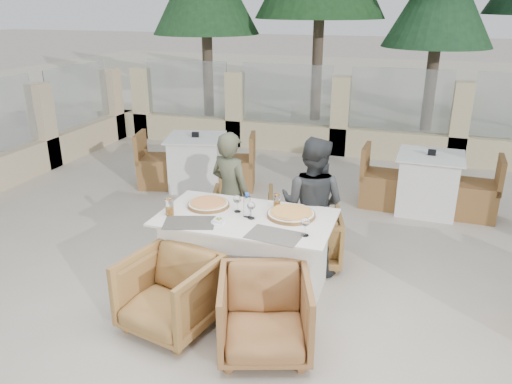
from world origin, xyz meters
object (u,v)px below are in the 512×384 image
(dining_table, at_px, (246,254))
(pizza_left, at_px, (208,204))
(armchair_far_left, at_px, (243,217))
(diner_left, at_px, (231,194))
(pizza_right, at_px, (291,213))
(olive_dish, at_px, (219,220))
(wine_glass_centre, at_px, (237,203))
(bg_table_a, at_px, (197,162))
(beer_glass_left, at_px, (169,207))
(armchair_far_right, at_px, (310,237))
(beer_glass_right, at_px, (277,201))
(diner_right, at_px, (312,205))
(bg_table_b, at_px, (428,183))
(water_bottle, at_px, (247,205))
(armchair_near_right, at_px, (264,315))
(wine_glass_corner, at_px, (305,226))
(armchair_near_left, at_px, (170,293))
(wine_glass_near, at_px, (251,209))

(dining_table, xyz_separation_m, pizza_left, (-0.42, 0.12, 0.41))
(armchair_far_left, bearing_deg, diner_left, 59.78)
(pizza_right, height_order, olive_dish, pizza_right)
(wine_glass_centre, height_order, bg_table_a, wine_glass_centre)
(dining_table, height_order, beer_glass_left, beer_glass_left)
(armchair_far_right, bearing_deg, pizza_right, 67.88)
(pizza_left, distance_m, beer_glass_right, 0.66)
(pizza_right, height_order, beer_glass_left, beer_glass_left)
(beer_glass_right, distance_m, diner_right, 0.45)
(dining_table, xyz_separation_m, beer_glass_right, (0.21, 0.29, 0.45))
(bg_table_a, bearing_deg, diner_left, -69.85)
(olive_dish, xyz_separation_m, diner_left, (-0.24, 0.92, -0.11))
(beer_glass_left, distance_m, bg_table_b, 3.63)
(water_bottle, distance_m, armchair_near_right, 1.07)
(pizza_right, bearing_deg, wine_glass_corner, -59.29)
(armchair_near_right, relative_size, bg_table_b, 0.44)
(armchair_near_left, relative_size, armchair_near_right, 0.99)
(beer_glass_right, bearing_deg, armchair_far_left, 131.81)
(pizza_left, relative_size, water_bottle, 1.74)
(pizza_right, height_order, armchair_near_right, pizza_right)
(beer_glass_left, bearing_deg, wine_glass_near, 11.52)
(armchair_near_right, bearing_deg, bg_table_b, 51.92)
(armchair_far_right, relative_size, bg_table_b, 0.39)
(water_bottle, distance_m, bg_table_a, 3.03)
(wine_glass_centre, height_order, diner_right, diner_right)
(armchair_near_left, bearing_deg, beer_glass_right, 71.36)
(pizza_left, bearing_deg, beer_glass_right, 15.56)
(beer_glass_right, relative_size, armchair_far_left, 0.19)
(olive_dish, bearing_deg, beer_glass_right, 51.61)
(dining_table, height_order, bg_table_a, same)
(armchair_far_right, bearing_deg, water_bottle, 42.72)
(olive_dish, relative_size, bg_table_b, 0.07)
(pizza_left, xyz_separation_m, diner_left, (-0.00, 0.60, -0.12))
(beer_glass_right, bearing_deg, olive_dish, -128.39)
(pizza_right, bearing_deg, wine_glass_near, -153.40)
(armchair_near_right, bearing_deg, armchair_near_left, 157.92)
(wine_glass_near, bearing_deg, armchair_far_left, 113.91)
(wine_glass_corner, distance_m, armchair_near_left, 1.27)
(armchair_far_left, distance_m, bg_table_a, 2.01)
(armchair_far_left, height_order, diner_right, diner_right)
(pizza_left, distance_m, olive_dish, 0.40)
(water_bottle, bearing_deg, wine_glass_near, -32.44)
(pizza_right, distance_m, water_bottle, 0.41)
(armchair_near_left, relative_size, diner_right, 0.51)
(wine_glass_centre, height_order, diner_left, diner_left)
(water_bottle, height_order, armchair_near_left, water_bottle)
(armchair_far_right, relative_size, armchair_near_left, 0.90)
(armchair_near_right, bearing_deg, pizza_right, 73.61)
(pizza_right, distance_m, wine_glass_corner, 0.42)
(beer_glass_left, bearing_deg, olive_dish, -2.24)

